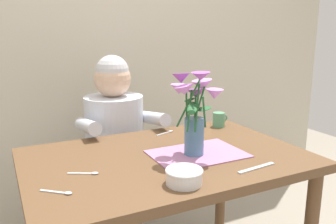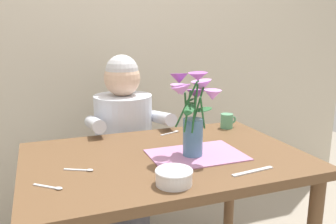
# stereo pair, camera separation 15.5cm
# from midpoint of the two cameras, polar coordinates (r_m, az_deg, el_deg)

# --- Properties ---
(wood_panel_backdrop) EXTENTS (4.00, 0.10, 2.50)m
(wood_panel_backdrop) POSITION_cam_midpoint_polar(r_m,az_deg,el_deg) (2.45, -7.34, 12.58)
(wood_panel_backdrop) COLOR beige
(wood_panel_backdrop) RESTS_ON ground_plane
(dining_table) EXTENTS (1.20, 0.80, 0.74)m
(dining_table) POSITION_cam_midpoint_polar(r_m,az_deg,el_deg) (1.58, 2.37, -10.35)
(dining_table) COLOR brown
(dining_table) RESTS_ON ground_plane
(seated_person) EXTENTS (0.45, 0.47, 1.14)m
(seated_person) POSITION_cam_midpoint_polar(r_m,az_deg,el_deg) (2.14, -5.02, -6.23)
(seated_person) COLOR #4C4C56
(seated_person) RESTS_ON ground_plane
(striped_placemat) EXTENTS (0.40, 0.28, 0.00)m
(striped_placemat) POSITION_cam_midpoint_polar(r_m,az_deg,el_deg) (1.55, 7.51, -6.95)
(striped_placemat) COLOR #B275A3
(striped_placemat) RESTS_ON dining_table
(flower_vase) EXTENTS (0.23, 0.24, 0.37)m
(flower_vase) POSITION_cam_midpoint_polar(r_m,az_deg,el_deg) (1.49, 7.03, 0.61)
(flower_vase) COLOR teal
(flower_vase) RESTS_ON dining_table
(ceramic_bowl) EXTENTS (0.14, 0.14, 0.06)m
(ceramic_bowl) POSITION_cam_midpoint_polar(r_m,az_deg,el_deg) (1.26, 4.54, -10.42)
(ceramic_bowl) COLOR white
(ceramic_bowl) RESTS_ON dining_table
(dinner_knife) EXTENTS (0.19, 0.04, 0.00)m
(dinner_knife) POSITION_cam_midpoint_polar(r_m,az_deg,el_deg) (1.43, 16.67, -9.25)
(dinner_knife) COLOR silver
(dinner_knife) RESTS_ON dining_table
(coffee_cup) EXTENTS (0.09, 0.07, 0.08)m
(coffee_cup) POSITION_cam_midpoint_polar(r_m,az_deg,el_deg) (1.99, 11.76, -1.45)
(coffee_cup) COLOR #569970
(coffee_cup) RESTS_ON dining_table
(spoon_0) EXTENTS (0.10, 0.09, 0.01)m
(spoon_0) POSITION_cam_midpoint_polar(r_m,az_deg,el_deg) (1.28, -14.92, -11.79)
(spoon_0) COLOR silver
(spoon_0) RESTS_ON dining_table
(spoon_1) EXTENTS (0.11, 0.07, 0.01)m
(spoon_1) POSITION_cam_midpoint_polar(r_m,az_deg,el_deg) (1.40, -10.49, -9.27)
(spoon_1) COLOR silver
(spoon_1) RESTS_ON dining_table
(spoon_2) EXTENTS (0.12, 0.05, 0.01)m
(spoon_2) POSITION_cam_midpoint_polar(r_m,az_deg,el_deg) (1.86, 3.13, -3.34)
(spoon_2) COLOR silver
(spoon_2) RESTS_ON dining_table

